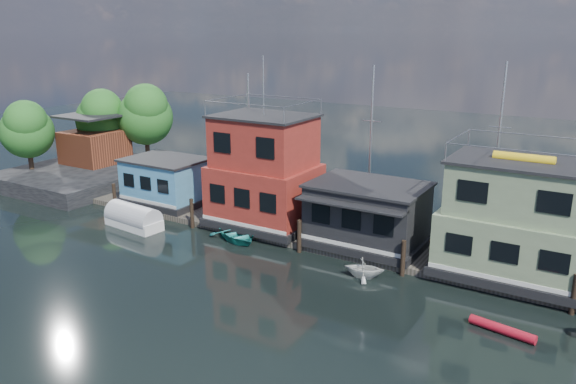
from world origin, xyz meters
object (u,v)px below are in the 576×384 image
Objects in this scene: houseboat_dark at (367,214)px; houseboat_green at (516,221)px; dinghy_teal at (237,234)px; red_kayak at (502,329)px; houseboat_blue at (166,181)px; tarp_runabout at (134,218)px; houseboat_red at (264,173)px; dinghy_white at (364,268)px.

houseboat_dark is 0.88× the size of houseboat_green.
red_kayak is (18.15, -3.54, -0.20)m from dinghy_teal.
houseboat_blue is at bearing 176.56° from red_kayak.
houseboat_blue reaches higher than tarp_runabout.
dinghy_teal is at bearing -95.51° from houseboat_red.
tarp_runabout is (-17.92, -0.70, 0.08)m from dinghy_white.
houseboat_dark is at bearing -179.88° from houseboat_green.
red_kayak is 0.66× the size of tarp_runabout.
houseboat_green is at bearing 0.00° from houseboat_blue.
houseboat_red is 1.60× the size of houseboat_dark.
houseboat_dark is 2.36× the size of red_kayak.
houseboat_dark is 3.18× the size of dinghy_white.
red_kayak is (17.86, -6.60, -3.87)m from houseboat_red.
houseboat_red is at bearing 179.86° from houseboat_dark.
houseboat_red reaches higher than dinghy_teal.
tarp_runabout is at bearing -168.94° from houseboat_green.
houseboat_red is at bearing -180.00° from houseboat_green.
tarp_runabout is (-26.09, 1.67, 0.47)m from red_kayak.
dinghy_white is 17.93m from tarp_runabout.
dinghy_teal reaches higher than red_kayak.
dinghy_teal is at bearing -169.98° from houseboat_green.
houseboat_red is 11.14m from dinghy_white.
houseboat_green is 7.44m from red_kayak.
houseboat_green is at bearing 0.00° from houseboat_red.
houseboat_green is 8.95m from dinghy_white.
dinghy_white is at bearing -12.45° from houseboat_blue.
houseboat_red is 8.18m from houseboat_dark.
houseboat_red is at bearing 23.09° from dinghy_teal.
houseboat_green reaches higher than dinghy_white.
houseboat_dark is 1.55× the size of tarp_runabout.
houseboat_blue is at bearing 100.24° from dinghy_teal.
houseboat_blue is 17.50m from houseboat_dark.
houseboat_red reaches higher than houseboat_blue.
dinghy_white is at bearing -23.61° from houseboat_red.
houseboat_dark reaches higher than dinghy_white.
houseboat_blue is 9.86m from dinghy_teal.
red_kayak is at bearing -20.29° from houseboat_red.
houseboat_dark reaches higher than tarp_runabout.
red_kayak is at bearing -72.45° from dinghy_teal.
dinghy_white reaches higher than red_kayak.
tarp_runabout is (-7.93, -1.88, 0.27)m from dinghy_teal.
houseboat_dark is 9.05m from dinghy_teal.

